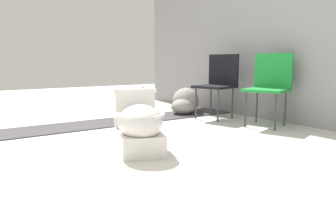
{
  "coord_description": "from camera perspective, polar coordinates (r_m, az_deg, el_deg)",
  "views": [
    {
      "loc": [
        2.4,
        -1.03,
        0.73
      ],
      "look_at": [
        0.07,
        0.59,
        0.3
      ],
      "focal_mm": 35.0,
      "sensor_mm": 36.0,
      "label": 1
    }
  ],
  "objects": [
    {
      "name": "boulder_far",
      "position": [
        4.64,
        2.79,
        0.98
      ],
      "size": [
        0.49,
        0.51,
        0.22
      ],
      "primitive_type": "ellipsoid",
      "rotation": [
        0.0,
        0.0,
        2.0
      ],
      "color": "gray",
      "rests_on": "ground"
    },
    {
      "name": "toilet",
      "position": [
        2.72,
        -5.18,
        -2.21
      ],
      "size": [
        0.72,
        0.56,
        0.52
      ],
      "rotation": [
        0.0,
        0.0,
        -0.34
      ],
      "color": "white",
      "rests_on": "ground"
    },
    {
      "name": "folding_chair_left",
      "position": [
        4.35,
        8.86,
        5.67
      ],
      "size": [
        0.53,
        0.53,
        0.83
      ],
      "rotation": [
        0.0,
        0.0,
        -1.33
      ],
      "color": "black",
      "rests_on": "ground"
    },
    {
      "name": "gravel_strip",
      "position": [
        4.01,
        -11.66,
        -1.96
      ],
      "size": [
        0.56,
        8.0,
        0.01
      ],
      "primitive_type": "cube",
      "color": "#423F44",
      "rests_on": "ground"
    },
    {
      "name": "boulder_near",
      "position": [
        4.8,
        3.13,
        2.07
      ],
      "size": [
        0.61,
        0.56,
        0.36
      ],
      "primitive_type": "ellipsoid",
      "rotation": [
        0.0,
        0.0,
        2.68
      ],
      "color": "gray",
      "rests_on": "ground"
    },
    {
      "name": "folding_chair_middle",
      "position": [
        3.96,
        17.31,
        5.1
      ],
      "size": [
        0.56,
        0.56,
        0.83
      ],
      "rotation": [
        0.0,
        0.0,
        -1.24
      ],
      "color": "#1E8C38",
      "rests_on": "ground"
    },
    {
      "name": "ground_plane",
      "position": [
        2.71,
        -11.13,
        -7.18
      ],
      "size": [
        14.0,
        14.0,
        0.0
      ],
      "primitive_type": "plane",
      "color": "beige"
    }
  ]
}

